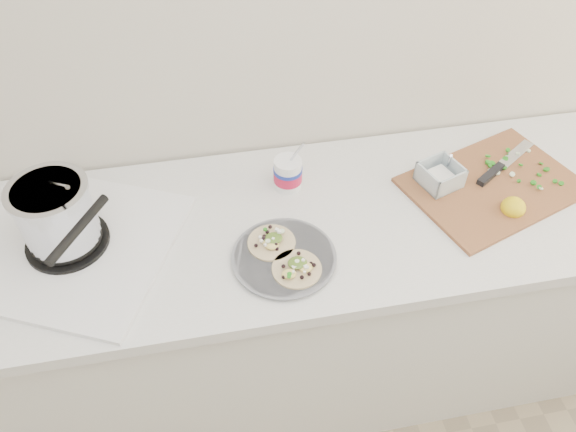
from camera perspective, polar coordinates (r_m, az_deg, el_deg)
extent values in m
cube|color=beige|center=(1.59, -3.90, 17.48)|extent=(3.50, 0.05, 2.60)
cube|color=silver|center=(1.97, -1.43, -9.72)|extent=(2.40, 0.62, 0.86)
cube|color=silver|center=(1.60, -1.60, -1.30)|extent=(2.44, 0.66, 0.04)
cube|color=silver|center=(1.64, -21.32, -2.74)|extent=(0.70, 0.68, 0.01)
cylinder|color=black|center=(1.63, -21.45, -2.42)|extent=(0.22, 0.22, 0.01)
torus|color=black|center=(1.62, -21.60, -2.05)|extent=(0.19, 0.19, 0.02)
cylinder|color=silver|center=(1.55, -22.53, 0.30)|extent=(0.19, 0.19, 0.17)
cylinder|color=slate|center=(1.50, -0.42, -4.28)|extent=(0.27, 0.27, 0.01)
cylinder|color=slate|center=(1.49, -0.42, -4.16)|extent=(0.28, 0.28, 0.00)
cylinder|color=white|center=(1.67, -0.02, 4.33)|extent=(0.08, 0.08, 0.10)
cylinder|color=#C0153A|center=(1.67, -0.02, 4.26)|extent=(0.09, 0.09, 0.04)
cylinder|color=#192D99|center=(1.65, -0.02, 4.73)|extent=(0.09, 0.09, 0.01)
cube|color=brown|center=(1.80, 20.09, 2.94)|extent=(0.59, 0.49, 0.01)
cube|color=white|center=(1.74, 15.12, 3.76)|extent=(0.07, 0.07, 0.03)
ellipsoid|color=yellow|center=(1.72, 21.97, 0.99)|extent=(0.07, 0.07, 0.06)
cube|color=silver|center=(1.92, 22.02, 5.78)|extent=(0.17, 0.13, 0.00)
cube|color=black|center=(1.81, 19.91, 4.02)|extent=(0.11, 0.09, 0.02)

